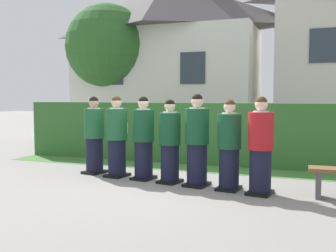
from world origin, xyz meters
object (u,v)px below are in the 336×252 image
Objects in this scene: student_front_row_4 at (197,142)px; student_in_red_blazer at (261,148)px; student_front_row_3 at (170,143)px; student_front_row_5 at (229,147)px; student_front_row_1 at (117,138)px; student_front_row_2 at (143,140)px; student_front_row_0 at (94,137)px.

student_front_row_4 is 1.16m from student_in_red_blazer.
student_front_row_3 is 1.70m from student_in_red_blazer.
student_front_row_1 is at bearing 171.34° from student_front_row_5.
student_front_row_1 is at bearing 174.92° from student_front_row_2.
student_front_row_0 is 1.00× the size of student_front_row_2.
student_front_row_2 is 1.03× the size of student_front_row_5.
student_front_row_5 is at bearing -8.72° from student_front_row_3.
student_front_row_1 is 1.01× the size of student_in_red_blazer.
student_front_row_0 is at bearing 170.28° from student_front_row_4.
student_front_row_3 is (1.18, -0.18, -0.03)m from student_front_row_1.
student_front_row_2 is 1.74m from student_front_row_5.
student_in_red_blazer is at bearing -13.24° from student_front_row_5.
student_in_red_blazer is (2.86, -0.48, -0.01)m from student_front_row_1.
student_front_row_0 is at bearing 169.73° from student_in_red_blazer.
student_front_row_2 reaches higher than student_front_row_3.
student_front_row_3 is at bearing 171.28° from student_front_row_5.
student_front_row_5 is (2.92, -0.50, -0.03)m from student_front_row_0.
student_front_row_1 reaches higher than student_front_row_2.
student_front_row_2 is at bearing 170.10° from student_front_row_5.
student_front_row_2 is 1.03× the size of student_front_row_3.
student_front_row_3 is at bearing -10.35° from student_front_row_0.
student_front_row_4 is 1.03× the size of student_in_red_blazer.
student_front_row_4 reaches higher than student_front_row_3.
student_front_row_4 is at bearing -10.02° from student_front_row_2.
student_front_row_1 is at bearing 170.47° from student_in_red_blazer.
student_front_row_0 reaches higher than student_front_row_5.
student_front_row_5 is at bearing -9.68° from student_front_row_4.
student_front_row_3 is 0.55m from student_front_row_4.
student_front_row_4 is (1.73, -0.25, 0.02)m from student_front_row_1.
student_front_row_2 is at bearing -9.44° from student_front_row_0.
student_front_row_4 is at bearing -9.72° from student_front_row_0.
student_front_row_4 reaches higher than student_front_row_5.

